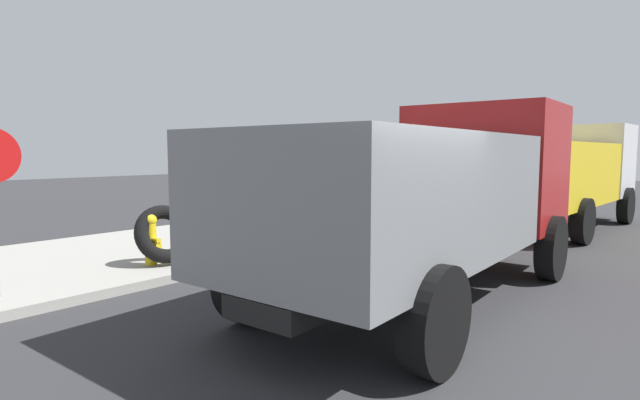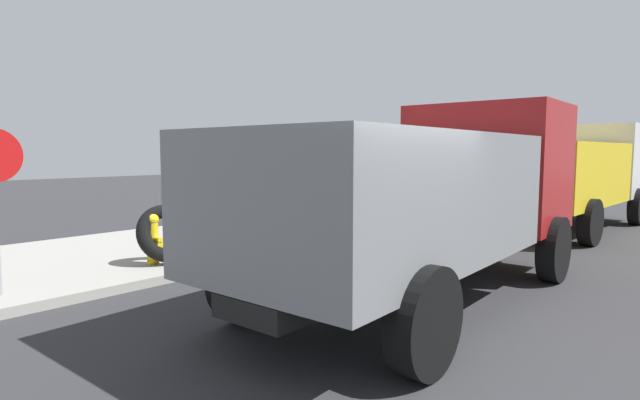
{
  "view_description": "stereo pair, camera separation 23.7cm",
  "coord_description": "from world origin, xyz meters",
  "px_view_note": "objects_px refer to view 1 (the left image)",
  "views": [
    {
      "loc": [
        -4.29,
        -3.07,
        2.17
      ],
      "look_at": [
        2.27,
        2.47,
        1.34
      ],
      "focal_mm": 28.03,
      "sensor_mm": 36.0,
      "label": 1
    },
    {
      "loc": [
        -4.14,
        -3.25,
        2.17
      ],
      "look_at": [
        2.27,
        2.47,
        1.34
      ],
      "focal_mm": 28.03,
      "sensor_mm": 36.0,
      "label": 2
    }
  ],
  "objects_px": {
    "loose_tire": "(165,234)",
    "dump_truck_gray": "(430,189)",
    "fire_hydrant": "(151,237)",
    "dump_truck_yellow": "(562,172)"
  },
  "relations": [
    {
      "from": "loose_tire",
      "to": "dump_truck_yellow",
      "type": "distance_m",
      "value": 11.14
    },
    {
      "from": "fire_hydrant",
      "to": "dump_truck_yellow",
      "type": "relative_size",
      "value": 0.13
    },
    {
      "from": "fire_hydrant",
      "to": "dump_truck_yellow",
      "type": "bearing_deg",
      "value": -21.05
    },
    {
      "from": "loose_tire",
      "to": "dump_truck_gray",
      "type": "relative_size",
      "value": 0.15
    },
    {
      "from": "dump_truck_gray",
      "to": "fire_hydrant",
      "type": "bearing_deg",
      "value": 113.53
    },
    {
      "from": "fire_hydrant",
      "to": "loose_tire",
      "type": "bearing_deg",
      "value": -31.98
    },
    {
      "from": "loose_tire",
      "to": "dump_truck_gray",
      "type": "xyz_separation_m",
      "value": [
        1.74,
        -4.34,
        0.91
      ]
    },
    {
      "from": "fire_hydrant",
      "to": "dump_truck_yellow",
      "type": "height_order",
      "value": "dump_truck_yellow"
    },
    {
      "from": "dump_truck_gray",
      "to": "dump_truck_yellow",
      "type": "bearing_deg",
      "value": 2.64
    },
    {
      "from": "loose_tire",
      "to": "dump_truck_yellow",
      "type": "height_order",
      "value": "dump_truck_yellow"
    }
  ]
}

